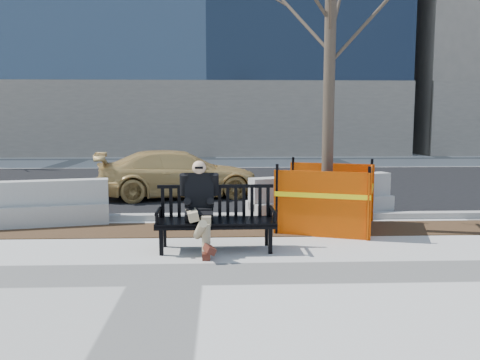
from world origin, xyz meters
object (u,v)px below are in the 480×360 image
object	(u,v)px
jersey_barrier_left	(26,226)
jersey_barrier_right	(322,218)
sedan	(179,197)
seated_man	(200,249)
tree_fence	(326,228)
bench	(216,250)

from	to	relation	value
jersey_barrier_left	jersey_barrier_right	world-z (taller)	jersey_barrier_right
jersey_barrier_left	sedan	bearing A→B (deg)	39.64
seated_man	tree_fence	world-z (taller)	tree_fence
bench	tree_fence	world-z (taller)	tree_fence
bench	jersey_barrier_right	bearing A→B (deg)	47.14
bench	seated_man	xyz separation A→B (m)	(-0.26, 0.05, 0.00)
seated_man	jersey_barrier_right	bearing A→B (deg)	43.34
seated_man	jersey_barrier_left	size ratio (longest dim) A/B	0.45
bench	sedan	bearing A→B (deg)	99.80
seated_man	tree_fence	xyz separation A→B (m)	(2.32, 1.48, 0.00)
seated_man	jersey_barrier_right	distance (m)	3.38
tree_fence	seated_man	bearing A→B (deg)	-147.56
bench	seated_man	world-z (taller)	seated_man
sedan	jersey_barrier_right	distance (m)	4.28
jersey_barrier_right	sedan	bearing A→B (deg)	118.62
seated_man	jersey_barrier_left	bearing A→B (deg)	150.67
seated_man	sedan	bearing A→B (deg)	97.15
tree_fence	jersey_barrier_right	distance (m)	0.89
seated_man	jersey_barrier_right	xyz separation A→B (m)	(2.42, 2.36, 0.00)
tree_fence	jersey_barrier_left	world-z (taller)	tree_fence
jersey_barrier_right	bench	bearing A→B (deg)	-151.02
tree_fence	jersey_barrier_right	size ratio (longest dim) A/B	1.99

